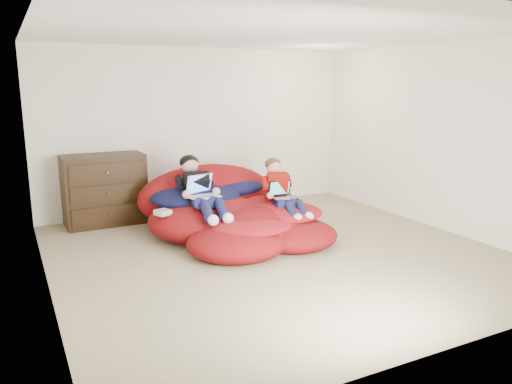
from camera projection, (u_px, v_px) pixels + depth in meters
name	position (u px, v px, depth m)	size (l,w,h in m)	color
room_shell	(277.00, 235.00, 5.85)	(5.10, 5.10, 2.77)	tan
dresser	(105.00, 190.00, 7.03)	(1.12, 0.63, 0.99)	black
beanbag_pile	(232.00, 214.00, 6.59)	(2.22, 2.42, 0.92)	maroon
cream_pillow	(172.00, 182.00, 6.93)	(0.42, 0.27, 0.27)	beige
older_boy	(199.00, 187.00, 6.35)	(0.39, 1.24, 0.69)	black
younger_boy	(281.00, 188.00, 6.49)	(0.37, 0.94, 0.69)	#A8140E
laptop_white	(202.00, 191.00, 6.25)	(0.42, 0.41, 0.27)	silver
laptop_black	(282.00, 194.00, 6.47)	(0.33, 0.29, 0.23)	black
power_adapter	(163.00, 212.00, 6.08)	(0.16, 0.16, 0.06)	silver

